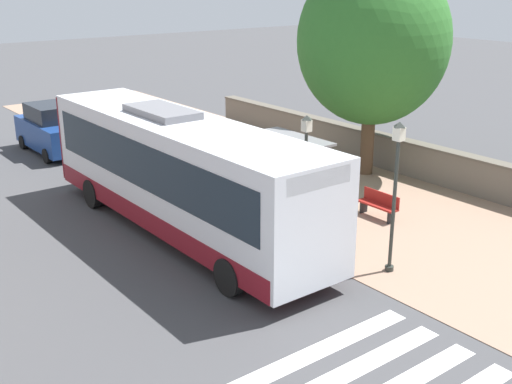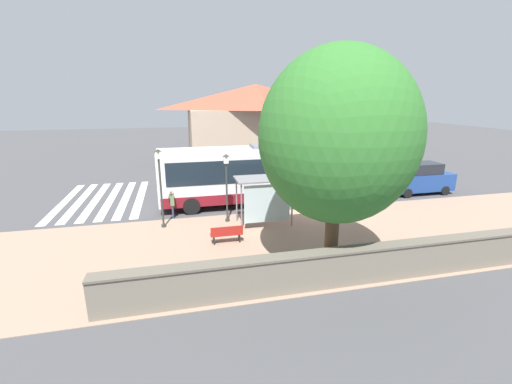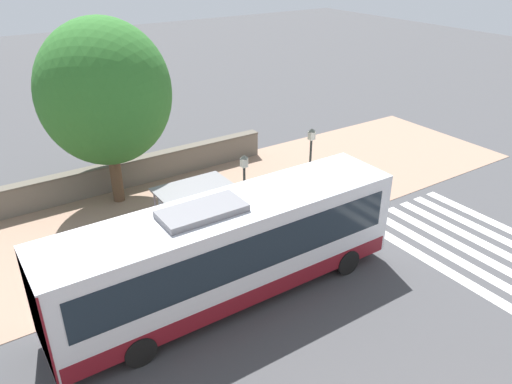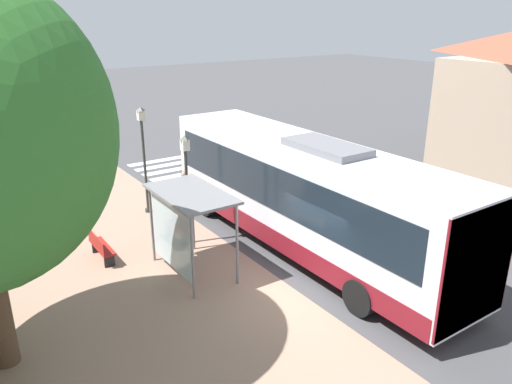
{
  "view_description": "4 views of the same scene",
  "coord_description": "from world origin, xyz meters",
  "px_view_note": "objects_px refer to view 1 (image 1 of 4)",
  "views": [
    {
      "loc": [
        11.49,
        18.26,
        7.72
      ],
      "look_at": [
        0.37,
        3.91,
        1.52
      ],
      "focal_mm": 45.0,
      "sensor_mm": 36.0,
      "label": 1
    },
    {
      "loc": [
        -18.75,
        7.09,
        6.71
      ],
      "look_at": [
        -0.91,
        2.84,
        1.55
      ],
      "focal_mm": 24.0,
      "sensor_mm": 36.0,
      "label": 2
    },
    {
      "loc": [
        14.06,
        -5.0,
        11.21
      ],
      "look_at": [
        -1.79,
        5.55,
        1.57
      ],
      "focal_mm": 35.0,
      "sensor_mm": 36.0,
      "label": 3
    },
    {
      "loc": [
        -7.9,
        -9.52,
        7.47
      ],
      "look_at": [
        0.35,
        2.55,
        2.16
      ],
      "focal_mm": 35.0,
      "sensor_mm": 36.0,
      "label": 4
    }
  ],
  "objects_px": {
    "bus_shelter": "(290,151)",
    "pedestrian": "(342,247)",
    "bus": "(179,172)",
    "bench": "(379,204)",
    "shade_tree": "(373,41)",
    "parked_car_behind_bus": "(52,130)",
    "street_lamp_near": "(395,185)",
    "street_lamp_far": "(306,165)"
  },
  "relations": [
    {
      "from": "bus_shelter",
      "to": "pedestrian",
      "type": "relative_size",
      "value": 1.91
    },
    {
      "from": "bus",
      "to": "bench",
      "type": "bearing_deg",
      "value": 153.0
    },
    {
      "from": "bus_shelter",
      "to": "shade_tree",
      "type": "relative_size",
      "value": 0.35
    },
    {
      "from": "bus",
      "to": "pedestrian",
      "type": "bearing_deg",
      "value": 106.86
    },
    {
      "from": "bus_shelter",
      "to": "parked_car_behind_bus",
      "type": "distance_m",
      "value": 12.84
    },
    {
      "from": "street_lamp_near",
      "to": "shade_tree",
      "type": "bearing_deg",
      "value": -132.94
    },
    {
      "from": "street_lamp_far",
      "to": "shade_tree",
      "type": "height_order",
      "value": "shade_tree"
    },
    {
      "from": "street_lamp_near",
      "to": "parked_car_behind_bus",
      "type": "distance_m",
      "value": 17.83
    },
    {
      "from": "street_lamp_far",
      "to": "parked_car_behind_bus",
      "type": "distance_m",
      "value": 14.44
    },
    {
      "from": "bus",
      "to": "shade_tree",
      "type": "xyz_separation_m",
      "value": [
        -9.16,
        -0.72,
        3.31
      ]
    },
    {
      "from": "street_lamp_near",
      "to": "parked_car_behind_bus",
      "type": "height_order",
      "value": "street_lamp_near"
    },
    {
      "from": "street_lamp_near",
      "to": "pedestrian",
      "type": "bearing_deg",
      "value": -20.22
    },
    {
      "from": "bus",
      "to": "street_lamp_near",
      "type": "height_order",
      "value": "street_lamp_near"
    },
    {
      "from": "bench",
      "to": "street_lamp_far",
      "type": "distance_m",
      "value": 3.42
    },
    {
      "from": "shade_tree",
      "to": "street_lamp_far",
      "type": "bearing_deg",
      "value": 27.24
    },
    {
      "from": "bus",
      "to": "bench",
      "type": "relative_size",
      "value": 8.16
    },
    {
      "from": "street_lamp_near",
      "to": "parked_car_behind_bus",
      "type": "bearing_deg",
      "value": -81.51
    },
    {
      "from": "shade_tree",
      "to": "pedestrian",
      "type": "bearing_deg",
      "value": 39.15
    },
    {
      "from": "street_lamp_near",
      "to": "street_lamp_far",
      "type": "bearing_deg",
      "value": -88.92
    },
    {
      "from": "street_lamp_far",
      "to": "shade_tree",
      "type": "relative_size",
      "value": 0.44
    },
    {
      "from": "bench",
      "to": "parked_car_behind_bus",
      "type": "relative_size",
      "value": 0.33
    },
    {
      "from": "shade_tree",
      "to": "bus",
      "type": "bearing_deg",
      "value": 4.47
    },
    {
      "from": "bus_shelter",
      "to": "bench",
      "type": "xyz_separation_m",
      "value": [
        -1.91,
        2.34,
        -1.66
      ]
    },
    {
      "from": "bus",
      "to": "bus_shelter",
      "type": "bearing_deg",
      "value": 170.9
    },
    {
      "from": "bench",
      "to": "parked_car_behind_bus",
      "type": "xyz_separation_m",
      "value": [
        5.44,
        -14.63,
        0.58
      ]
    },
    {
      "from": "bus_shelter",
      "to": "street_lamp_far",
      "type": "xyz_separation_m",
      "value": [
        0.97,
        1.87,
        0.12
      ]
    },
    {
      "from": "bus_shelter",
      "to": "shade_tree",
      "type": "distance_m",
      "value": 6.28
    },
    {
      "from": "pedestrian",
      "to": "bus",
      "type": "bearing_deg",
      "value": -73.14
    },
    {
      "from": "pedestrian",
      "to": "street_lamp_near",
      "type": "height_order",
      "value": "street_lamp_near"
    },
    {
      "from": "parked_car_behind_bus",
      "to": "street_lamp_far",
      "type": "bearing_deg",
      "value": 100.25
    },
    {
      "from": "bench",
      "to": "shade_tree",
      "type": "relative_size",
      "value": 0.18
    },
    {
      "from": "street_lamp_far",
      "to": "parked_car_behind_bus",
      "type": "bearing_deg",
      "value": -79.75
    },
    {
      "from": "bus",
      "to": "shade_tree",
      "type": "bearing_deg",
      "value": -175.53
    },
    {
      "from": "bus",
      "to": "street_lamp_near",
      "type": "distance_m",
      "value": 6.65
    },
    {
      "from": "bench",
      "to": "parked_car_behind_bus",
      "type": "bearing_deg",
      "value": -69.6
    },
    {
      "from": "bus",
      "to": "street_lamp_near",
      "type": "bearing_deg",
      "value": 116.9
    },
    {
      "from": "bus_shelter",
      "to": "street_lamp_far",
      "type": "bearing_deg",
      "value": 62.59
    },
    {
      "from": "bench",
      "to": "bus",
      "type": "bearing_deg",
      "value": -27.0
    },
    {
      "from": "pedestrian",
      "to": "shade_tree",
      "type": "height_order",
      "value": "shade_tree"
    },
    {
      "from": "bus",
      "to": "street_lamp_far",
      "type": "distance_m",
      "value": 3.86
    },
    {
      "from": "pedestrian",
      "to": "shade_tree",
      "type": "bearing_deg",
      "value": -140.85
    },
    {
      "from": "bus_shelter",
      "to": "street_lamp_near",
      "type": "xyz_separation_m",
      "value": [
        0.9,
        5.28,
        0.35
      ]
    }
  ]
}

